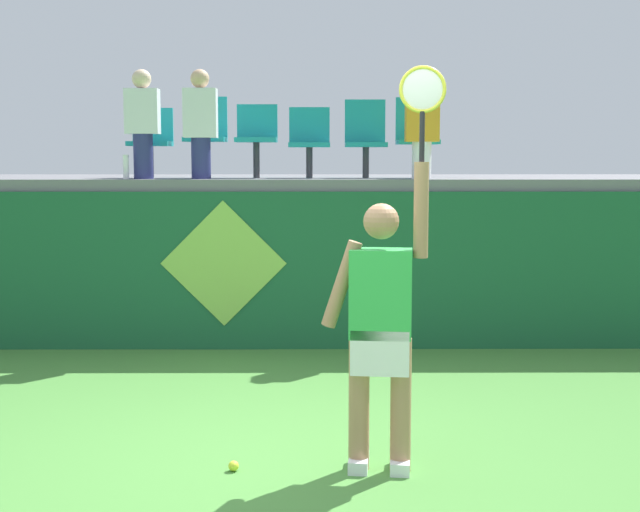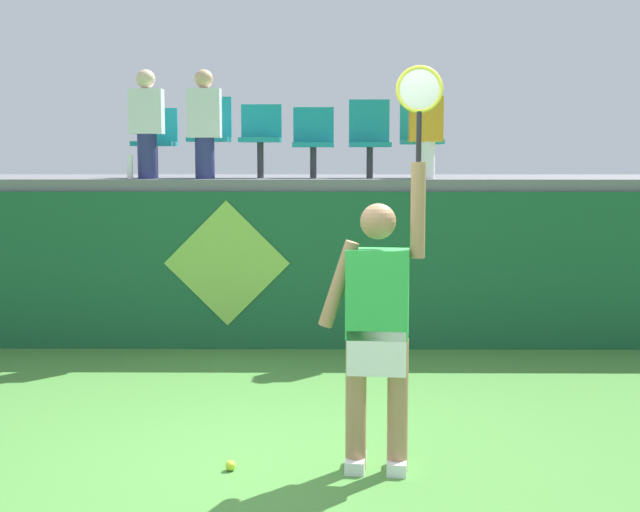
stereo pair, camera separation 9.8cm
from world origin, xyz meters
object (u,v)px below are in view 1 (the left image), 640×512
(spectator_0, at_px, (143,122))
(stadium_chair_3, at_px, (309,139))
(stadium_chair_1, at_px, (206,132))
(tennis_ball, at_px, (234,466))
(stadium_chair_4, at_px, (365,136))
(spectator_2, at_px, (422,128))
(stadium_chair_2, at_px, (257,135))
(water_bottle, at_px, (126,167))
(stadium_chair_5, at_px, (417,134))
(tennis_player, at_px, (381,322))
(spectator_1, at_px, (201,122))
(stadium_chair_0, at_px, (151,138))

(spectator_0, bearing_deg, stadium_chair_3, 15.01)
(spectator_0, bearing_deg, stadium_chair_1, 38.04)
(stadium_chair_1, xyz_separation_m, spectator_0, (-0.59, -0.46, 0.09))
(tennis_ball, height_order, stadium_chair_1, stadium_chair_1)
(stadium_chair_1, relative_size, stadium_chair_4, 1.04)
(stadium_chair_1, relative_size, spectator_2, 0.86)
(stadium_chair_2, bearing_deg, stadium_chair_3, 0.37)
(water_bottle, bearing_deg, stadium_chair_5, 10.72)
(spectator_2, bearing_deg, stadium_chair_1, 168.72)
(tennis_player, xyz_separation_m, stadium_chair_3, (-0.47, 4.24, 1.20))
(spectator_0, bearing_deg, stadium_chair_4, 11.40)
(water_bottle, xyz_separation_m, stadium_chair_5, (3.03, 0.57, 0.35))
(spectator_0, xyz_separation_m, spectator_1, (0.59, 0.02, -0.00))
(tennis_player, xyz_separation_m, spectator_0, (-2.18, 3.78, 1.36))
(water_bottle, relative_size, stadium_chair_4, 0.29)
(stadium_chair_5, relative_size, spectator_0, 0.78)
(spectator_2, bearing_deg, spectator_0, -179.83)
(stadium_chair_3, bearing_deg, stadium_chair_1, 179.74)
(stadium_chair_5, xyz_separation_m, spectator_2, (-0.00, -0.46, 0.05))
(stadium_chair_2, distance_m, spectator_2, 1.79)
(stadium_chair_3, xyz_separation_m, stadium_chair_5, (1.16, 0.01, 0.05))
(stadium_chair_5, xyz_separation_m, spectator_1, (-2.28, -0.45, 0.11))
(water_bottle, relative_size, stadium_chair_3, 0.33)
(stadium_chair_1, bearing_deg, stadium_chair_4, 0.12)
(stadium_chair_2, bearing_deg, stadium_chair_0, 179.95)
(stadium_chair_1, height_order, spectator_1, spectator_1)
(stadium_chair_2, height_order, spectator_2, spectator_2)
(stadium_chair_0, xyz_separation_m, stadium_chair_1, (0.59, 0.01, 0.07))
(tennis_player, height_order, stadium_chair_0, tennis_player)
(water_bottle, bearing_deg, stadium_chair_0, 74.24)
(tennis_ball, relative_size, stadium_chair_0, 0.09)
(water_bottle, distance_m, spectator_0, 0.50)
(tennis_player, relative_size, stadium_chair_1, 2.85)
(water_bottle, bearing_deg, stadium_chair_1, 37.25)
(stadium_chair_3, distance_m, stadium_chair_5, 1.16)
(stadium_chair_5, bearing_deg, spectator_1, -168.88)
(tennis_ball, height_order, spectator_1, spectator_1)
(stadium_chair_3, bearing_deg, spectator_0, -164.99)
(stadium_chair_5, bearing_deg, water_bottle, -169.28)
(stadium_chair_4, bearing_deg, stadium_chair_2, -179.39)
(tennis_ball, xyz_separation_m, stadium_chair_5, (1.61, 4.27, 2.16))
(tennis_ball, bearing_deg, stadium_chair_2, 91.60)
(stadium_chair_1, xyz_separation_m, stadium_chair_5, (2.28, 0.00, -0.02))
(tennis_ball, distance_m, stadium_chair_1, 4.84)
(stadium_chair_5, bearing_deg, stadium_chair_4, 179.89)
(tennis_ball, xyz_separation_m, stadium_chair_0, (-1.26, 4.26, 2.11))
(water_bottle, bearing_deg, stadium_chair_4, 13.07)
(stadium_chair_1, height_order, spectator_2, spectator_2)
(spectator_0, bearing_deg, spectator_1, 1.74)
(stadium_chair_0, distance_m, spectator_2, 2.90)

